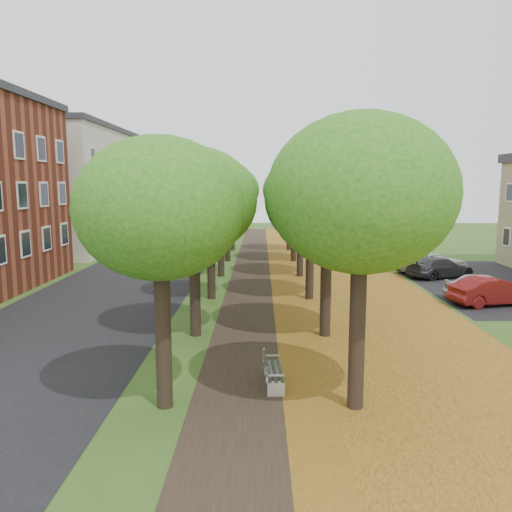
{
  "coord_description": "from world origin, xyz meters",
  "views": [
    {
      "loc": [
        0.22,
        -11.92,
        5.59
      ],
      "look_at": [
        0.01,
        9.32,
        2.5
      ],
      "focal_mm": 35.0,
      "sensor_mm": 36.0,
      "label": 1
    }
  ],
  "objects_px": {
    "car_red": "(493,291)",
    "bench": "(272,371)",
    "car_grey": "(440,267)",
    "car_white": "(432,263)",
    "car_silver": "(487,287)"
  },
  "relations": [
    {
      "from": "car_grey",
      "to": "car_white",
      "type": "height_order",
      "value": "car_white"
    },
    {
      "from": "car_red",
      "to": "car_grey",
      "type": "bearing_deg",
      "value": -13.17
    },
    {
      "from": "car_red",
      "to": "car_grey",
      "type": "height_order",
      "value": "car_red"
    },
    {
      "from": "car_red",
      "to": "car_white",
      "type": "height_order",
      "value": "car_red"
    },
    {
      "from": "bench",
      "to": "car_white",
      "type": "distance_m",
      "value": 20.68
    },
    {
      "from": "car_red",
      "to": "bench",
      "type": "bearing_deg",
      "value": 118.91
    },
    {
      "from": "bench",
      "to": "car_grey",
      "type": "bearing_deg",
      "value": -35.4
    },
    {
      "from": "bench",
      "to": "car_red",
      "type": "distance_m",
      "value": 14.1
    },
    {
      "from": "car_grey",
      "to": "car_white",
      "type": "xyz_separation_m",
      "value": [
        0.0,
        1.56,
        0.04
      ]
    },
    {
      "from": "bench",
      "to": "car_red",
      "type": "xyz_separation_m",
      "value": [
        10.46,
        9.45,
        0.24
      ]
    },
    {
      "from": "car_grey",
      "to": "car_red",
      "type": "bearing_deg",
      "value": 158.48
    },
    {
      "from": "car_silver",
      "to": "car_red",
      "type": "bearing_deg",
      "value": 179.16
    },
    {
      "from": "bench",
      "to": "car_grey",
      "type": "distance_m",
      "value": 19.35
    },
    {
      "from": "bench",
      "to": "car_grey",
      "type": "relative_size",
      "value": 0.4
    },
    {
      "from": "car_silver",
      "to": "car_red",
      "type": "height_order",
      "value": "car_red"
    }
  ]
}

